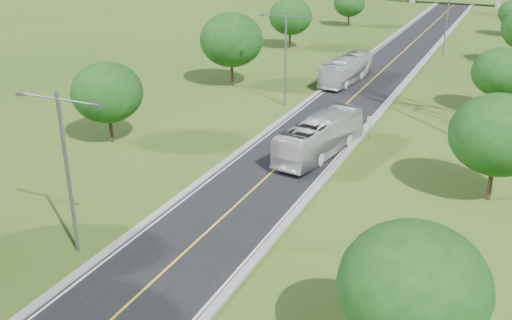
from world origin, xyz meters
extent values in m
plane|color=#2E4B15|center=(0.00, 60.00, 0.00)|extent=(260.00, 260.00, 0.00)
cube|color=black|center=(0.00, 66.00, 0.03)|extent=(8.00, 150.00, 0.06)
cube|color=gray|center=(-4.25, 66.00, 0.11)|extent=(0.50, 150.00, 0.22)
cube|color=gray|center=(4.25, 66.00, 0.11)|extent=(0.50, 150.00, 0.22)
cylinder|color=slate|center=(5.20, 38.00, 1.20)|extent=(0.08, 0.08, 2.40)
cube|color=white|center=(5.20, 37.97, 2.00)|extent=(0.55, 0.04, 0.70)
cube|color=gray|center=(10.00, 140.00, 1.00)|extent=(1.20, 3.00, 2.00)
cylinder|color=slate|center=(-6.00, 12.00, 5.00)|extent=(0.22, 0.22, 10.00)
cylinder|color=slate|center=(-7.40, 12.00, 9.60)|extent=(2.80, 0.12, 0.12)
cylinder|color=slate|center=(-4.60, 12.00, 9.60)|extent=(2.80, 0.12, 0.12)
cube|color=slate|center=(-8.70, 12.00, 9.55)|extent=(0.50, 0.25, 0.18)
cube|color=slate|center=(-3.30, 12.00, 9.55)|extent=(0.50, 0.25, 0.18)
cylinder|color=slate|center=(-6.00, 45.00, 5.00)|extent=(0.22, 0.22, 10.00)
cylinder|color=slate|center=(-7.40, 45.00, 9.60)|extent=(2.80, 0.12, 0.12)
cylinder|color=slate|center=(-4.60, 45.00, 9.60)|extent=(2.80, 0.12, 0.12)
cube|color=slate|center=(-8.70, 45.00, 9.55)|extent=(0.50, 0.25, 0.18)
cube|color=slate|center=(-3.30, 45.00, 9.55)|extent=(0.50, 0.25, 0.18)
cylinder|color=slate|center=(6.00, 78.00, 5.00)|extent=(0.22, 0.22, 10.00)
cylinder|color=black|center=(-16.00, 28.00, 1.35)|extent=(0.36, 0.36, 2.70)
ellipsoid|color=#153D10|center=(-16.00, 28.00, 4.65)|extent=(6.30, 6.30, 5.36)
cylinder|color=black|center=(-15.00, 50.00, 1.62)|extent=(0.36, 0.36, 3.24)
ellipsoid|color=#153D10|center=(-15.00, 50.00, 5.58)|extent=(7.56, 7.56, 6.43)
cylinder|color=black|center=(-17.00, 74.00, 1.44)|extent=(0.36, 0.36, 2.88)
ellipsoid|color=#153D10|center=(-17.00, 74.00, 4.96)|extent=(6.72, 6.72, 5.71)
cylinder|color=black|center=(-14.50, 98.00, 1.26)|extent=(0.36, 0.36, 2.52)
ellipsoid|color=#153D10|center=(-14.50, 98.00, 4.34)|extent=(5.88, 5.88, 5.00)
ellipsoid|color=#153D10|center=(14.00, 10.00, 4.65)|extent=(6.30, 6.30, 5.36)
cylinder|color=black|center=(16.00, 30.00, 1.44)|extent=(0.36, 0.36, 2.88)
ellipsoid|color=#153D10|center=(16.00, 30.00, 4.96)|extent=(6.72, 6.72, 5.71)
cylinder|color=black|center=(15.00, 52.00, 1.26)|extent=(0.36, 0.36, 2.52)
ellipsoid|color=#153D10|center=(15.00, 52.00, 4.34)|extent=(5.88, 5.88, 5.00)
cylinder|color=black|center=(14.50, 100.00, 1.17)|extent=(0.36, 0.36, 2.34)
imported|color=beige|center=(2.20, 32.98, 1.70)|extent=(4.51, 12.07, 3.28)
imported|color=silver|center=(-2.75, 57.16, 1.65)|extent=(3.74, 11.63, 3.18)
camera|label=1|loc=(16.41, -10.52, 18.44)|focal=40.00mm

